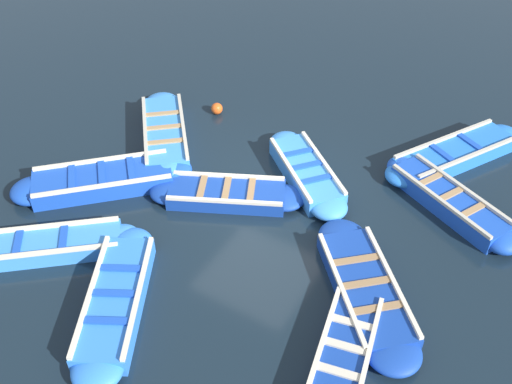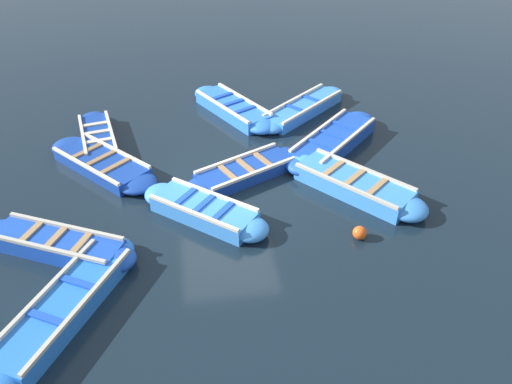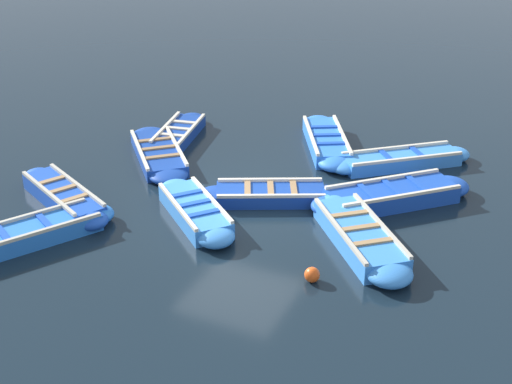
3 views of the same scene
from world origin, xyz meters
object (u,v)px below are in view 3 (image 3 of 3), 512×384
boat_near_quay (158,154)px  buoy_orange_near (312,275)px  boat_tucked (271,195)px  boat_broadside (25,235)px  boat_stern_in (401,160)px  boat_drifting (392,196)px  boat_far_corner (64,197)px  boat_end_of_row (195,211)px  boat_bow_out (326,142)px  boat_mid_row (359,236)px  boat_outer_right (179,134)px

boat_near_quay → buoy_orange_near: boat_near_quay is taller
boat_tucked → boat_broadside: boat_broadside is taller
boat_stern_in → boat_near_quay: bearing=-68.8°
boat_drifting → boat_broadside: bearing=-52.2°
boat_tucked → boat_far_corner: bearing=-62.4°
boat_far_corner → buoy_orange_near: boat_far_corner is taller
boat_end_of_row → boat_bow_out: 5.10m
boat_tucked → boat_stern_in: boat_stern_in is taller
boat_mid_row → boat_bow_out: bearing=-152.3°
boat_end_of_row → boat_outer_right: boat_end_of_row is taller
boat_end_of_row → boat_outer_right: (-3.82, -2.68, -0.04)m
boat_mid_row → buoy_orange_near: 1.71m
boat_tucked → boat_mid_row: size_ratio=0.98×
boat_tucked → boat_end_of_row: bearing=-37.2°
boat_tucked → boat_bow_out: 3.45m
boat_near_quay → boat_bow_out: boat_bow_out is taller
boat_stern_in → boat_end_of_row: bearing=-35.8°
boat_broadside → boat_bow_out: (-7.32, 3.87, 0.00)m
boat_end_of_row → boat_mid_row: boat_mid_row is taller
boat_near_quay → boat_far_corner: bearing=-10.7°
boat_bow_out → boat_broadside: bearing=-27.9°
boat_near_quay → buoy_orange_near: 6.70m
boat_end_of_row → boat_stern_in: boat_end_of_row is taller
boat_end_of_row → boat_near_quay: 3.43m
boat_near_quay → buoy_orange_near: bearing=57.4°
boat_mid_row → boat_near_quay: bearing=-107.9°
boat_bow_out → boat_drifting: bearing=45.6°
boat_outer_right → boat_bow_out: size_ratio=0.89×
boat_end_of_row → boat_far_corner: boat_far_corner is taller
boat_mid_row → boat_stern_in: size_ratio=1.02×
boat_mid_row → boat_end_of_row: bearing=-82.8°
boat_far_corner → buoy_orange_near: (0.53, 6.22, -0.05)m
boat_tucked → boat_near_quay: boat_near_quay is taller
boat_far_corner → boat_mid_row: (-1.13, 6.61, 0.01)m
boat_far_corner → boat_drifting: 7.44m
boat_far_corner → boat_stern_in: 8.30m
boat_end_of_row → boat_stern_in: size_ratio=0.89×
boat_drifting → boat_end_of_row: bearing=-55.5°
boat_broadside → boat_stern_in: 9.23m
boat_tucked → buoy_orange_near: boat_tucked is taller
boat_stern_in → boat_outer_right: bearing=-82.2°
boat_drifting → boat_stern_in: bearing=-170.8°
boat_end_of_row → boat_outer_right: bearing=-144.9°
boat_drifting → boat_near_quay: 6.13m
boat_end_of_row → boat_mid_row: bearing=97.2°
boat_end_of_row → buoy_orange_near: 3.42m
boat_end_of_row → boat_far_corner: (0.68, -3.02, 0.01)m
boat_stern_in → boat_tucked: bearing=-35.1°
boat_broadside → buoy_orange_near: boat_broadside is taller
boat_end_of_row → boat_mid_row: 3.62m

